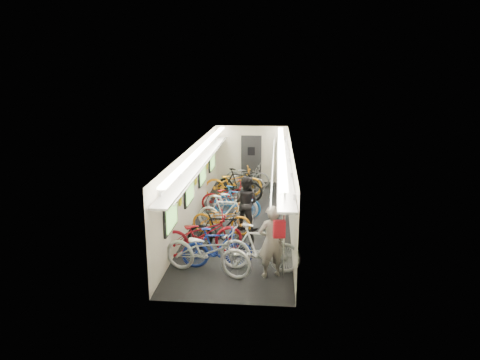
% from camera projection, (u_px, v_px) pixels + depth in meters
% --- Properties ---
extents(train_car_shell, '(10.00, 10.00, 10.00)m').
position_uv_depth(train_car_shell, '(232.00, 165.00, 13.82)').
color(train_car_shell, black).
rests_on(train_car_shell, ground).
extents(bicycle_0, '(2.29, 1.32, 1.14)m').
position_uv_depth(bicycle_0, '(207.00, 251.00, 9.84)').
color(bicycle_0, '#A5A7AA').
rests_on(bicycle_0, ground).
extents(bicycle_1, '(1.73, 0.67, 1.02)m').
position_uv_depth(bicycle_1, '(217.00, 248.00, 10.17)').
color(bicycle_1, navy).
rests_on(bicycle_1, ground).
extents(bicycle_2, '(2.25, 1.35, 1.12)m').
position_uv_depth(bicycle_2, '(201.00, 234.00, 10.90)').
color(bicycle_2, maroon).
rests_on(bicycle_2, ground).
extents(bicycle_3, '(1.79, 0.56, 1.07)m').
position_uv_depth(bicycle_3, '(221.00, 231.00, 11.18)').
color(bicycle_3, black).
rests_on(bicycle_3, ground).
extents(bicycle_4, '(1.80, 0.82, 0.91)m').
position_uv_depth(bicycle_4, '(222.00, 219.00, 12.33)').
color(bicycle_4, '#C26D12').
rests_on(bicycle_4, ground).
extents(bicycle_5, '(1.72, 0.62, 1.01)m').
position_uv_depth(bicycle_5, '(226.00, 212.00, 12.78)').
color(bicycle_5, white).
rests_on(bicycle_5, ground).
extents(bicycle_6, '(1.97, 1.26, 0.98)m').
position_uv_depth(bicycle_6, '(232.00, 201.00, 13.92)').
color(bicycle_6, '#AEADB2').
rests_on(bicycle_6, ground).
extents(bicycle_7, '(1.73, 0.93, 1.00)m').
position_uv_depth(bicycle_7, '(237.00, 201.00, 13.87)').
color(bicycle_7, '#1D5CAF').
rests_on(bicycle_7, ground).
extents(bicycle_8, '(1.94, 1.28, 0.96)m').
position_uv_depth(bicycle_8, '(228.00, 195.00, 14.59)').
color(bicycle_8, maroon).
rests_on(bicycle_8, ground).
extents(bicycle_9, '(1.96, 1.27, 1.14)m').
position_uv_depth(bicycle_9, '(239.00, 184.00, 15.70)').
color(bicycle_9, black).
rests_on(bicycle_9, ground).
extents(bicycle_10, '(2.28, 1.19, 1.14)m').
position_uv_depth(bicycle_10, '(233.00, 182.00, 15.98)').
color(bicycle_10, orange).
rests_on(bicycle_10, ground).
extents(bicycle_11, '(1.97, 0.73, 1.16)m').
position_uv_depth(bicycle_11, '(260.00, 248.00, 9.98)').
color(bicycle_11, white).
rests_on(bicycle_11, ground).
extents(bicycle_12, '(1.89, 1.00, 0.94)m').
position_uv_depth(bicycle_12, '(243.00, 180.00, 16.64)').
color(bicycle_12, slate).
rests_on(bicycle_12, ground).
extents(bicycle_14, '(1.88, 0.86, 0.96)m').
position_uv_depth(bicycle_14, '(248.00, 175.00, 17.47)').
color(bicycle_14, slate).
rests_on(bicycle_14, ground).
extents(passenger_near, '(0.73, 0.61, 1.70)m').
position_uv_depth(passenger_near, '(271.00, 241.00, 9.66)').
color(passenger_near, gray).
rests_on(passenger_near, ground).
extents(passenger_mid, '(0.97, 0.86, 1.64)m').
position_uv_depth(passenger_mid, '(246.00, 203.00, 12.62)').
color(passenger_mid, black).
rests_on(passenger_mid, ground).
extents(backpack, '(0.28, 0.18, 0.38)m').
position_uv_depth(backpack, '(279.00, 229.00, 9.21)').
color(backpack, '#A2101C').
rests_on(backpack, passenger_near).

